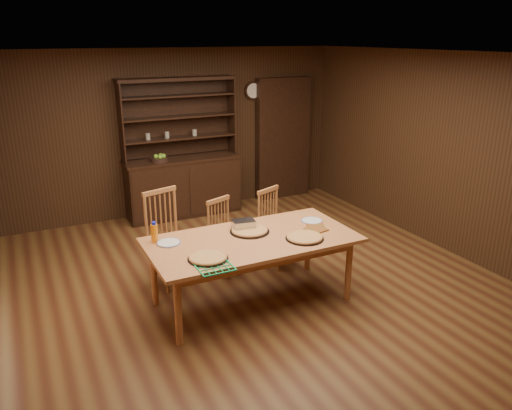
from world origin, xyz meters
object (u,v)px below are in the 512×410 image
chair_right (273,224)px  juice_bottle (154,233)px  chair_center (224,234)px  china_hutch (183,179)px  dining_table (252,244)px  chair_left (167,234)px

chair_right → juice_bottle: size_ratio=4.39×
chair_center → juice_bottle: juice_bottle is taller
china_hutch → dining_table: size_ratio=0.99×
chair_left → chair_center: 0.71m
chair_left → dining_table: bearing=-68.6°
chair_right → dining_table: bearing=-153.5°
china_hutch → juice_bottle: bearing=-113.8°
dining_table → chair_right: bearing=49.3°
chair_left → chair_center: size_ratio=1.21×
dining_table → chair_center: (0.03, 0.85, -0.20)m
chair_right → juice_bottle: chair_right is taller
china_hutch → chair_center: bearing=-95.5°
dining_table → chair_right: size_ratio=2.25×
china_hutch → chair_left: bearing=-113.0°
dining_table → chair_center: 0.87m
dining_table → chair_right: chair_right is taller
chair_left → chair_center: (0.70, -0.04, -0.11)m
china_hutch → chair_center: 2.20m
china_hutch → chair_center: size_ratio=2.35×
china_hutch → chair_center: china_hutch is taller
chair_center → juice_bottle: (-0.97, -0.49, 0.37)m
chair_left → china_hutch: bearing=51.3°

